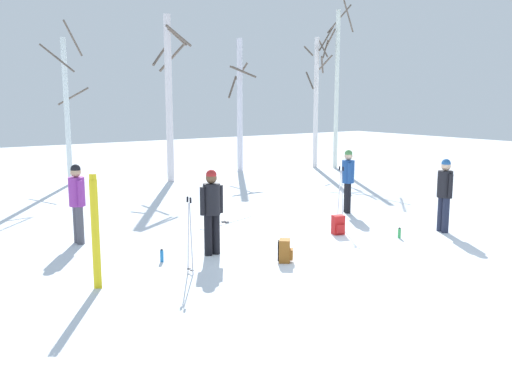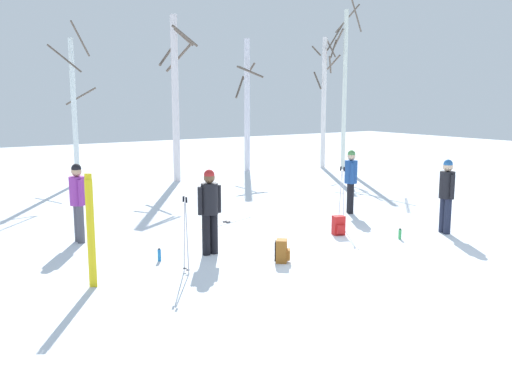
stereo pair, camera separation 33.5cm
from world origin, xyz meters
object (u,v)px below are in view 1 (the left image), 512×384
object	(u,v)px
person_0	(348,177)
ski_pair_planted_0	(95,233)
water_bottle_0	(162,256)
backpack_1	(338,225)
water_bottle_1	(399,233)
birch_tree_1	(67,108)
birch_tree_2	(169,95)
person_1	(212,206)
ski_poles_0	(341,195)
person_3	(77,198)
birch_tree_4	(316,99)
ski_poles_1	(190,233)
backpack_0	(285,251)
birch_tree_3	(240,103)
person_2	(445,190)
birch_tree_5	(336,84)
ski_pair_lying_0	(226,222)

from	to	relation	value
person_0	ski_pair_planted_0	xyz separation A→B (m)	(-7.73, -2.16, -0.03)
person_0	water_bottle_0	bearing A→B (deg)	-167.51
backpack_1	water_bottle_0	xyz separation A→B (m)	(-4.29, 0.31, -0.09)
water_bottle_1	birch_tree_1	bearing A→B (deg)	106.28
birch_tree_2	person_1	bearing A→B (deg)	-112.01
person_0	ski_poles_0	xyz separation A→B (m)	(-1.43, -1.23, -0.19)
person_1	ski_poles_0	distance (m)	3.74
person_0	water_bottle_1	distance (m)	3.06
water_bottle_0	birch_tree_1	distance (m)	11.25
person_3	birch_tree_4	bearing A→B (deg)	28.99
person_1	water_bottle_1	world-z (taller)	person_1
ski_poles_1	birch_tree_2	size ratio (longest dim) A/B	0.23
ski_poles_0	person_1	bearing A→B (deg)	-176.08
backpack_0	birch_tree_4	bearing A→B (deg)	46.84
birch_tree_3	ski_poles_1	bearing A→B (deg)	-127.00
water_bottle_1	birch_tree_2	world-z (taller)	birch_tree_2
person_2	birch_tree_4	xyz separation A→B (m)	(5.60, 10.99, 2.05)
person_3	birch_tree_4	size ratio (longest dim) A/B	0.29
person_3	ski_pair_planted_0	size ratio (longest dim) A/B	0.90
backpack_0	backpack_1	distance (m)	2.58
ski_poles_1	birch_tree_2	world-z (taller)	birch_tree_2
ski_pair_planted_0	birch_tree_3	world-z (taller)	birch_tree_3
person_1	birch_tree_1	xyz separation A→B (m)	(0.54, 10.94, 1.75)
backpack_1	birch_tree_3	xyz separation A→B (m)	(4.37, 10.72, 2.64)
person_2	ski_poles_0	distance (m)	2.39
birch_tree_3	birch_tree_5	xyz separation A→B (m)	(4.01, -1.54, 0.83)
person_2	person_0	bearing A→B (deg)	95.13
birch_tree_3	person_2	bearing A→B (deg)	-100.43
person_2	person_3	size ratio (longest dim) A/B	1.00
ski_pair_planted_0	birch_tree_5	size ratio (longest dim) A/B	0.27
ski_poles_1	birch_tree_1	bearing A→B (deg)	82.80
ski_pair_lying_0	birch_tree_2	size ratio (longest dim) A/B	0.30
ski_poles_1	water_bottle_1	distance (m)	5.11
person_3	birch_tree_1	bearing A→B (deg)	74.05
ski_pair_lying_0	backpack_1	world-z (taller)	backpack_1
person_3	backpack_0	world-z (taller)	person_3
person_2	birch_tree_4	world-z (taller)	birch_tree_4
birch_tree_5	water_bottle_1	bearing A→B (deg)	-126.31
backpack_0	water_bottle_0	xyz separation A→B (m)	(-1.93, 1.35, -0.09)
person_0	backpack_0	distance (m)	5.13
ski_pair_planted_0	ski_poles_0	size ratio (longest dim) A/B	1.28
ski_pair_lying_0	backpack_1	size ratio (longest dim) A/B	4.18
water_bottle_0	birch_tree_5	distance (m)	15.88
ski_pair_lying_0	birch_tree_3	distance (m)	10.49
ski_poles_1	backpack_0	distance (m)	1.94
birch_tree_1	backpack_0	bearing A→B (deg)	-88.41
birch_tree_2	person_2	bearing A→B (deg)	-81.65
person_3	backpack_1	world-z (taller)	person_3
person_1	ski_pair_lying_0	xyz separation A→B (m)	(1.77, 2.29, -0.97)
person_1	birch_tree_4	xyz separation A→B (m)	(11.01, 9.57, 2.05)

